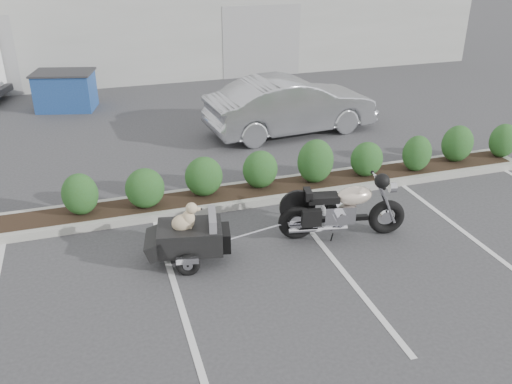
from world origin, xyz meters
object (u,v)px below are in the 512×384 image
object	(u,v)px
motorcycle	(343,210)
sedan	(291,105)
pet_trailer	(189,236)
dumpster	(65,90)

from	to	relation	value
motorcycle	sedan	bearing A→B (deg)	89.64
pet_trailer	dumpster	xyz separation A→B (m)	(-1.95, 9.63, 0.12)
motorcycle	pet_trailer	bearing A→B (deg)	-169.42
sedan	pet_trailer	bearing A→B (deg)	139.12
pet_trailer	dumpster	bearing A→B (deg)	112.58
pet_trailer	dumpster	world-z (taller)	dumpster
sedan	dumpster	size ratio (longest dim) A/B	2.29
sedan	dumpster	distance (m)	7.15
motorcycle	dumpster	xyz separation A→B (m)	(-4.73, 9.66, 0.06)
motorcycle	pet_trailer	size ratio (longest dim) A/B	1.23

